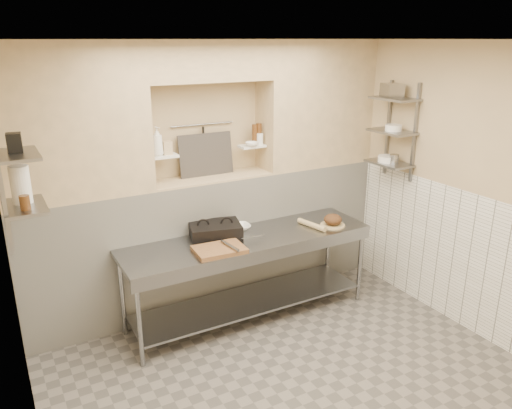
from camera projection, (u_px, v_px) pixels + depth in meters
floor at (299, 390)px, 4.26m from camera, size 4.00×3.90×0.10m
ceiling at (311, 32)px, 3.34m from camera, size 4.00×3.90×0.10m
wall_left at (8, 297)px, 2.86m from camera, size 0.10×3.90×2.80m
wall_right at (483, 194)px, 4.75m from camera, size 0.10×3.90×2.80m
wall_back at (201, 173)px, 5.46m from camera, size 4.00×0.10×2.80m
backwall_lower at (212, 240)px, 5.47m from camera, size 4.00×0.40×1.40m
alcove_sill at (210, 178)px, 5.25m from camera, size 1.30×0.40×0.02m
backwall_pillar_left at (71, 122)px, 4.42m from camera, size 1.35×0.40×1.40m
backwall_pillar_right at (316, 104)px, 5.64m from camera, size 1.35×0.40×1.40m
backwall_header at (207, 61)px, 4.87m from camera, size 1.30×0.40×0.40m
wainscot_left at (36, 394)px, 3.11m from camera, size 0.02×3.90×1.40m
wainscot_right at (468, 262)px, 4.94m from camera, size 0.02×3.90×1.40m
alcove_shelf_left at (163, 156)px, 4.93m from camera, size 0.28×0.16×0.02m
alcove_shelf_right at (252, 146)px, 5.39m from camera, size 0.28×0.16×0.02m
utensil_rail at (202, 124)px, 5.22m from camera, size 0.70×0.02×0.02m
hanging_steel at (204, 141)px, 5.26m from camera, size 0.02×0.02×0.30m
splash_panel at (206, 155)px, 5.26m from camera, size 0.60×0.08×0.45m
shelf_rail_left_b at (2, 191)px, 3.47m from camera, size 0.03×0.03×0.95m
wall_shelf_left_lower at (25, 207)px, 3.76m from camera, size 0.30×0.50×0.02m
wall_shelf_left_upper at (16, 155)px, 3.63m from camera, size 0.30×0.50×0.03m
shelf_rail_right_a at (388, 128)px, 5.61m from camera, size 0.03×0.03×1.05m
shelf_rail_right_b at (415, 133)px, 5.27m from camera, size 0.03×0.03×1.05m
wall_shelf_right_lower at (389, 163)px, 5.49m from camera, size 0.30×0.50×0.02m
wall_shelf_right_mid at (392, 132)px, 5.38m from camera, size 0.30×0.50×0.02m
wall_shelf_right_upper at (395, 99)px, 5.27m from camera, size 0.30×0.50×0.03m
prep_table at (249, 261)px, 5.09m from camera, size 2.60×0.70×0.90m
panini_press at (215, 230)px, 5.02m from camera, size 0.58×0.48×0.14m
cutting_board at (219, 250)px, 4.68m from camera, size 0.49×0.36×0.04m
knife_blade at (253, 237)px, 4.92m from camera, size 0.24×0.07×0.01m
tongs at (230, 246)px, 4.68m from camera, size 0.06×0.29×0.03m
mixing_bowl at (240, 227)px, 5.23m from camera, size 0.24×0.24×0.05m
rolling_pin at (312, 225)px, 5.29m from camera, size 0.14×0.38×0.06m
bread_board at (333, 225)px, 5.33m from camera, size 0.26×0.26×0.02m
bread_loaf at (333, 219)px, 5.31m from camera, size 0.19×0.19×0.12m
bottle_soap at (157, 142)px, 4.83m from camera, size 0.13×0.13×0.29m
jar_alcove at (167, 148)px, 4.93m from camera, size 0.09×0.09×0.13m
bowl_alcove at (252, 144)px, 5.32m from camera, size 0.18×0.18×0.04m
condiment_a at (259, 134)px, 5.41m from camera, size 0.06×0.06×0.22m
condiment_b at (255, 134)px, 5.38m from camera, size 0.05×0.05×0.22m
condiment_c at (260, 139)px, 5.39m from camera, size 0.07×0.07×0.12m
jug_left at (21, 185)px, 3.77m from camera, size 0.15×0.15×0.29m
jar_left at (25, 203)px, 3.64m from camera, size 0.07×0.07×0.11m
box_left_upper at (14, 143)px, 3.63m from camera, size 0.11×0.11×0.14m
bowl_right at (388, 159)px, 5.50m from camera, size 0.22×0.22×0.06m
canister_right at (394, 159)px, 5.41m from camera, size 0.10×0.10×0.10m
bowl_right_mid at (393, 128)px, 5.35m from camera, size 0.18×0.18×0.07m
basket_right at (392, 90)px, 5.28m from camera, size 0.24×0.27×0.14m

